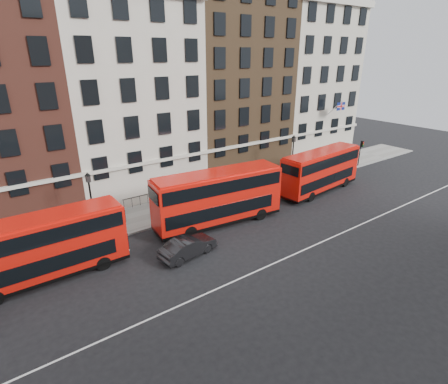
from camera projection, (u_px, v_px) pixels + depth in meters
ground at (233, 260)px, 24.96m from camera, size 120.00×120.00×0.00m
pavement at (166, 210)px, 32.84m from camera, size 80.00×5.00×0.15m
kerb at (179, 219)px, 30.96m from camera, size 80.00×0.30×0.16m
road_centre_line at (251, 273)px, 23.45m from camera, size 70.00×0.12×0.01m
building_terrace at (123, 92)px, 34.48m from camera, size 64.00×11.95×22.00m
bus_b at (40, 247)px, 22.05m from camera, size 10.46×2.60×4.39m
bus_c at (218, 196)px, 29.44m from camera, size 11.46×3.94×4.72m
bus_d at (320, 170)px, 36.66m from camera, size 10.72×3.51×4.43m
car_front at (188, 247)px, 25.28m from camera, size 4.61×2.16×1.46m
lamp_post_left at (92, 202)px, 27.00m from camera, size 0.44×0.44×5.33m
lamp_post_right at (293, 156)px, 38.93m from camera, size 0.44×0.44×5.33m
traffic_light at (361, 148)px, 44.67m from camera, size 0.25×0.45×3.27m
iron_railings at (155, 197)px, 34.29m from camera, size 6.60×0.06×1.00m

